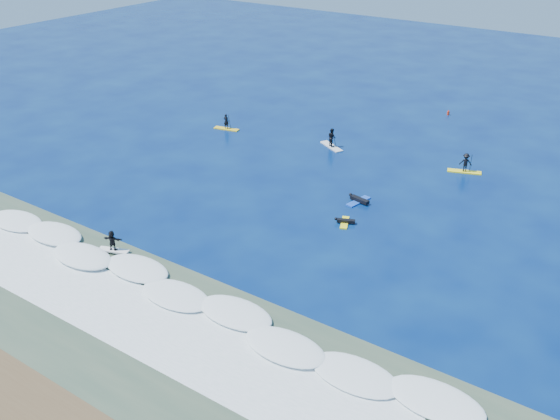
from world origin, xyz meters
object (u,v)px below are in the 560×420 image
Objects in this scene: sup_paddler_right at (465,164)px; sup_paddler_left at (226,124)px; sup_paddler_center at (332,139)px; marker_buoy at (448,113)px; prone_paddler_near at (345,222)px; prone_paddler_far at (359,200)px; wave_surfer at (112,242)px.

sup_paddler_left is at bearing 168.22° from sup_paddler_right.
sup_paddler_center is 16.24m from marker_buoy.
sup_paddler_left is 4.39× the size of marker_buoy.
sup_paddler_left is 22.45m from prone_paddler_near.
marker_buoy is at bearing 15.93° from prone_paddler_far.
prone_paddler_near is 0.90× the size of wave_surfer.
wave_surfer is (-10.65, -12.37, 0.72)m from prone_paddler_near.
sup_paddler_left is at bearing 37.92° from prone_paddler_near.
sup_paddler_right is at bearing -13.78° from prone_paddler_far.
wave_surfer is at bearing -65.90° from sup_paddler_center.
sup_paddler_left is 23.96m from marker_buoy.
wave_surfer is 3.51× the size of marker_buoy.
prone_paddler_near is 3.16× the size of marker_buoy.
prone_paddler_near is 3.75m from prone_paddler_far.
prone_paddler_far is (-0.83, 3.65, 0.03)m from prone_paddler_near.
marker_buoy is at bearing 58.08° from wave_surfer.
sup_paddler_right is at bearing 35.27° from sup_paddler_center.
prone_paddler_far is (18.86, -7.10, -0.41)m from sup_paddler_left.
sup_paddler_right is 1.34× the size of wave_surfer.
prone_paddler_far is at bearing -85.17° from marker_buoy.
sup_paddler_left is at bearing -141.73° from sup_paddler_center.
prone_paddler_near is at bearing -84.10° from marker_buoy.
wave_surfer reaches higher than prone_paddler_near.
marker_buoy is (-2.04, 24.15, 0.10)m from prone_paddler_far.
sup_paddler_center is 1.54× the size of prone_paddler_near.
prone_paddler_near is 16.34m from wave_surfer.
sup_paddler_center reaches higher than sup_paddler_left.
sup_paddler_left is 0.90× the size of sup_paddler_center.
marker_buoy is (-2.88, 27.80, 0.13)m from prone_paddler_near.
sup_paddler_right reaches higher than prone_paddler_near.
sup_paddler_center is 1.24× the size of prone_paddler_far.
wave_surfer is (-9.82, -16.02, 0.69)m from prone_paddler_far.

